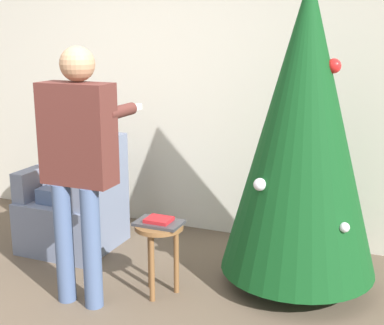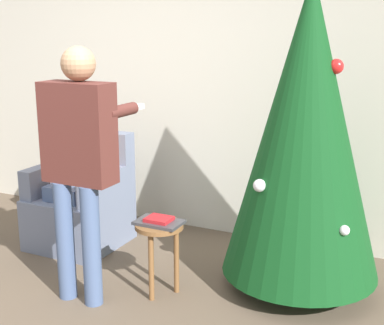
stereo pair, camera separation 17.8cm
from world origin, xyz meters
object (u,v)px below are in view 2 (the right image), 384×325
armchair (82,205)px  person_standing (79,152)px  christmas_tree (305,130)px  person_seated (78,165)px  side_stool (159,239)px

armchair → person_standing: 1.18m
christmas_tree → armchair: size_ratio=2.29×
person_seated → side_stool: size_ratio=2.49×
christmas_tree → person_seated: bearing=-179.6°
person_standing → person_seated: bearing=128.8°
armchair → person_standing: (0.60, -0.77, 0.67)m
person_seated → person_standing: 1.01m
person_seated → side_stool: person_seated is taller
christmas_tree → side_stool: christmas_tree is taller
person_seated → person_standing: size_ratio=0.75×
side_stool → armchair: bearing=153.7°
armchair → person_seated: bearing=-90.0°
armchair → person_standing: bearing=-52.1°
side_stool → person_seated: bearing=154.8°
person_standing → side_stool: person_standing is taller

